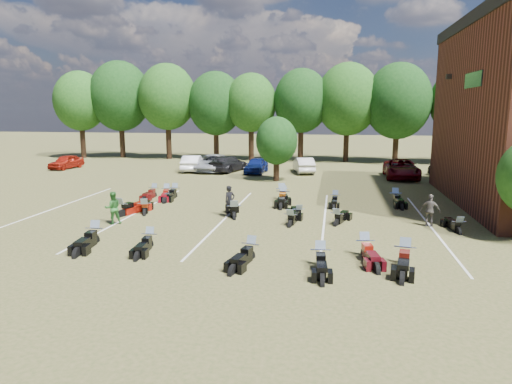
% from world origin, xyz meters
% --- Properties ---
extents(ground, '(160.00, 160.00, 0.00)m').
position_xyz_m(ground, '(0.00, 0.00, 0.00)').
color(ground, brown).
rests_on(ground, ground).
extents(car_0, '(1.98, 3.91, 1.28)m').
position_xyz_m(car_0, '(-22.19, 19.33, 0.64)').
color(car_0, maroon).
rests_on(car_0, ground).
extents(car_1, '(2.09, 4.47, 1.42)m').
position_xyz_m(car_1, '(-10.12, 19.85, 0.71)').
color(car_1, silver).
rests_on(car_1, ground).
extents(car_2, '(2.65, 5.36, 1.46)m').
position_xyz_m(car_2, '(-8.33, 20.07, 0.73)').
color(car_2, '#92949A').
rests_on(car_2, ground).
extents(car_3, '(3.09, 5.14, 1.40)m').
position_xyz_m(car_3, '(-6.93, 20.03, 0.70)').
color(car_3, black).
rests_on(car_3, ground).
extents(car_4, '(1.78, 4.02, 1.35)m').
position_xyz_m(car_4, '(-4.25, 19.44, 0.67)').
color(car_4, '#0C1755').
rests_on(car_4, ground).
extents(car_5, '(2.30, 4.29, 1.34)m').
position_xyz_m(car_5, '(-0.23, 20.42, 0.67)').
color(car_5, beige).
rests_on(car_5, ground).
extents(car_6, '(2.60, 5.52, 1.52)m').
position_xyz_m(car_6, '(7.73, 18.58, 0.76)').
color(car_6, '#51040B').
rests_on(car_6, ground).
extents(car_7, '(3.43, 5.70, 1.55)m').
position_xyz_m(car_7, '(11.78, 19.25, 0.77)').
color(car_7, '#323136').
rests_on(car_7, ground).
extents(person_black, '(0.69, 0.69, 1.62)m').
position_xyz_m(person_black, '(-2.85, 3.23, 0.81)').
color(person_black, black).
rests_on(person_black, ground).
extents(person_green, '(0.98, 0.94, 1.59)m').
position_xyz_m(person_green, '(-8.08, 0.81, 0.80)').
color(person_green, '#276325').
rests_on(person_green, ground).
extents(person_grey, '(0.98, 0.63, 1.55)m').
position_xyz_m(person_grey, '(6.95, 2.92, 0.77)').
color(person_grey, '#4F4944').
rests_on(person_grey, ground).
extents(motorcycle_1, '(0.85, 2.13, 1.16)m').
position_xyz_m(motorcycle_1, '(-4.82, -2.53, 0.00)').
color(motorcycle_1, black).
rests_on(motorcycle_1, ground).
extents(motorcycle_2, '(1.04, 2.46, 1.33)m').
position_xyz_m(motorcycle_2, '(-7.30, -2.37, 0.00)').
color(motorcycle_2, black).
rests_on(motorcycle_2, ground).
extents(motorcycle_3, '(1.15, 2.32, 1.24)m').
position_xyz_m(motorcycle_3, '(-0.55, -3.30, 0.00)').
color(motorcycle_3, black).
rests_on(motorcycle_3, ground).
extents(motorcycle_4, '(0.90, 2.32, 1.27)m').
position_xyz_m(motorcycle_4, '(2.02, -3.62, 0.00)').
color(motorcycle_4, black).
rests_on(motorcycle_4, ground).
extents(motorcycle_5, '(1.19, 2.55, 1.37)m').
position_xyz_m(motorcycle_5, '(4.98, -2.95, 0.00)').
color(motorcycle_5, black).
rests_on(motorcycle_5, ground).
extents(motorcycle_6, '(1.15, 2.41, 1.29)m').
position_xyz_m(motorcycle_6, '(3.64, -2.22, 0.00)').
color(motorcycle_6, '#41090F').
rests_on(motorcycle_6, ground).
extents(motorcycle_7, '(1.60, 2.63, 1.40)m').
position_xyz_m(motorcycle_7, '(-8.37, 2.33, 0.00)').
color(motorcycle_7, maroon).
rests_on(motorcycle_7, ground).
extents(motorcycle_8, '(1.34, 2.34, 1.24)m').
position_xyz_m(motorcycle_8, '(-7.38, 2.89, 0.00)').
color(motorcycle_8, black).
rests_on(motorcycle_8, ground).
extents(motorcycle_9, '(1.42, 2.52, 1.34)m').
position_xyz_m(motorcycle_9, '(-2.55, 2.86, 0.00)').
color(motorcycle_9, black).
rests_on(motorcycle_9, ground).
extents(motorcycle_10, '(0.94, 2.19, 1.18)m').
position_xyz_m(motorcycle_10, '(0.43, 1.78, 0.00)').
color(motorcycle_10, black).
rests_on(motorcycle_10, ground).
extents(motorcycle_11, '(1.31, 2.22, 1.18)m').
position_xyz_m(motorcycle_11, '(2.60, 2.37, 0.00)').
color(motorcycle_11, black).
rests_on(motorcycle_11, ground).
extents(motorcycle_12, '(1.17, 2.09, 1.11)m').
position_xyz_m(motorcycle_12, '(0.72, 3.15, 0.00)').
color(motorcycle_12, black).
rests_on(motorcycle_12, ground).
extents(motorcycle_13, '(0.89, 2.07, 1.12)m').
position_xyz_m(motorcycle_13, '(7.98, 1.82, 0.00)').
color(motorcycle_13, black).
rests_on(motorcycle_13, ground).
extents(motorcycle_14, '(0.69, 2.12, 1.18)m').
position_xyz_m(motorcycle_14, '(-8.81, 7.66, 0.00)').
color(motorcycle_14, '#480A0A').
rests_on(motorcycle_14, ground).
extents(motorcycle_15, '(1.23, 2.31, 1.23)m').
position_xyz_m(motorcycle_15, '(-7.91, 7.53, 0.00)').
color(motorcycle_15, maroon).
rests_on(motorcycle_15, ground).
extents(motorcycle_16, '(0.77, 2.27, 1.26)m').
position_xyz_m(motorcycle_16, '(-7.44, 7.67, 0.00)').
color(motorcycle_16, black).
rests_on(motorcycle_16, ground).
extents(motorcycle_17, '(0.93, 2.56, 1.41)m').
position_xyz_m(motorcycle_17, '(-0.55, 7.28, 0.00)').
color(motorcycle_17, black).
rests_on(motorcycle_17, ground).
extents(motorcycle_18, '(1.31, 2.61, 1.39)m').
position_xyz_m(motorcycle_18, '(-0.72, 8.18, 0.00)').
color(motorcycle_18, black).
rests_on(motorcycle_18, ground).
extents(motorcycle_19, '(0.74, 2.07, 1.14)m').
position_xyz_m(motorcycle_19, '(2.52, 7.32, 0.00)').
color(motorcycle_19, black).
rests_on(motorcycle_19, ground).
extents(motorcycle_20, '(0.92, 2.34, 1.27)m').
position_xyz_m(motorcycle_20, '(6.02, 8.14, 0.00)').
color(motorcycle_20, black).
rests_on(motorcycle_20, ground).
extents(tree_line, '(56.00, 6.00, 9.79)m').
position_xyz_m(tree_line, '(-1.00, 29.00, 6.31)').
color(tree_line, black).
rests_on(tree_line, ground).
extents(young_tree_midfield, '(3.20, 3.20, 4.70)m').
position_xyz_m(young_tree_midfield, '(-2.00, 15.50, 3.09)').
color(young_tree_midfield, black).
rests_on(young_tree_midfield, ground).
extents(parking_lines, '(20.10, 14.00, 0.01)m').
position_xyz_m(parking_lines, '(-3.00, 3.00, 0.01)').
color(parking_lines, silver).
rests_on(parking_lines, ground).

